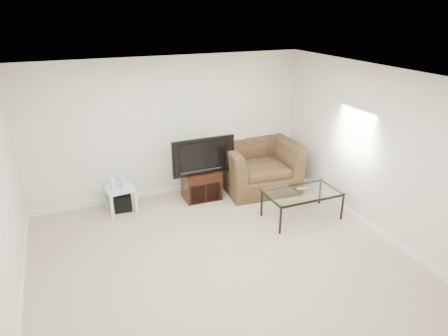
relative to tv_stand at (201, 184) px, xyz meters
name	(u,v)px	position (x,y,z in m)	size (l,w,h in m)	color
floor	(224,266)	(-0.42, -2.05, -0.27)	(5.00, 5.00, 0.00)	tan
ceiling	(224,80)	(-0.42, -2.05, 2.23)	(5.00, 5.00, 0.00)	white
wall_back	(170,128)	(-0.42, 0.45, 0.98)	(5.00, 0.02, 2.50)	silver
wall_right	(382,154)	(2.08, -2.05, 0.98)	(0.02, 5.00, 2.50)	silver
plate_back	(87,138)	(-1.82, 0.44, 0.98)	(0.12, 0.02, 0.12)	white
plate_right_switch	(317,126)	(2.07, -0.45, 0.98)	(0.02, 0.09, 0.13)	white
plate_right_outlet	(322,180)	(2.07, -0.75, 0.03)	(0.02, 0.08, 0.12)	white
tv_stand	(201,184)	(0.00, 0.00, 0.00)	(0.65, 0.45, 0.54)	black
dvd_player	(202,176)	(0.00, -0.04, 0.18)	(0.37, 0.26, 0.05)	black
television	(201,154)	(0.00, -0.03, 0.60)	(1.05, 0.21, 0.65)	black
side_table	(121,199)	(-1.43, 0.08, -0.05)	(0.45, 0.45, 0.43)	silver
subwoofer	(122,202)	(-1.40, 0.10, -0.12)	(0.28, 0.28, 0.28)	black
game_console	(113,184)	(-1.53, 0.05, 0.26)	(0.05, 0.14, 0.20)	white
game_case	(123,183)	(-1.37, 0.07, 0.25)	(0.05, 0.13, 0.17)	silver
recliner	(259,158)	(1.15, 0.00, 0.34)	(1.39, 0.90, 1.21)	#4E3C1D
coffee_table	(302,204)	(1.27, -1.32, -0.03)	(1.24, 0.70, 0.49)	black
remote	(303,188)	(1.31, -1.25, 0.23)	(0.19, 0.05, 0.02)	#B2B2B7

